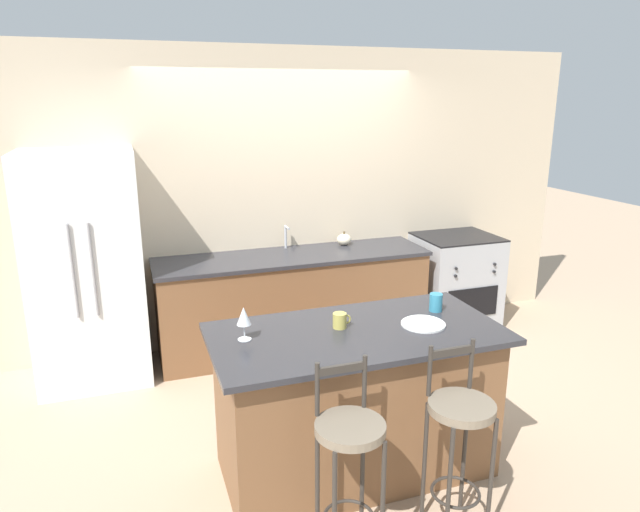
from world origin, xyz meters
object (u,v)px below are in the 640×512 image
at_px(wine_glass, 244,317).
at_px(tumbler_cup, 436,302).
at_px(refrigerator, 87,269).
at_px(bar_stool_near, 349,452).
at_px(coffee_mug, 340,320).
at_px(dinner_plate, 423,324).
at_px(oven_range, 454,281).
at_px(pumpkin_decoration, 344,239).
at_px(bar_stool_far, 459,429).

relative_size(wine_glass, tumbler_cup, 1.72).
distance_m(refrigerator, bar_stool_near, 2.81).
bearing_deg(coffee_mug, tumbler_cup, 4.89).
relative_size(dinner_plate, wine_glass, 1.36).
xyz_separation_m(refrigerator, tumbler_cup, (2.17, -1.70, 0.05)).
relative_size(oven_range, dinner_plate, 3.48).
height_order(wine_glass, pumpkin_decoration, wine_glass).
relative_size(bar_stool_far, tumbler_cup, 9.10).
relative_size(bar_stool_near, bar_stool_far, 1.00).
bearing_deg(bar_stool_near, coffee_mug, 72.62).
distance_m(coffee_mug, pumpkin_decoration, 2.11).
bearing_deg(refrigerator, tumbler_cup, -38.14).
xyz_separation_m(refrigerator, wine_glass, (0.91, -1.75, 0.14)).
xyz_separation_m(bar_stool_far, pumpkin_decoration, (0.41, 2.69, 0.34)).
bearing_deg(wine_glass, bar_stool_near, -64.85).
distance_m(bar_stool_near, tumbler_cup, 1.26).
distance_m(wine_glass, coffee_mug, 0.58).
bearing_deg(oven_range, bar_stool_far, -121.59).
relative_size(dinner_plate, tumbler_cup, 2.34).
height_order(bar_stool_far, wine_glass, wine_glass).
height_order(bar_stool_far, coffee_mug, bar_stool_far).
relative_size(wine_glass, pumpkin_decoration, 1.43).
distance_m(oven_range, bar_stool_far, 2.96).
xyz_separation_m(dinner_plate, pumpkin_decoration, (0.30, 2.09, 0.01)).
distance_m(oven_range, wine_glass, 3.13).
xyz_separation_m(dinner_plate, tumbler_cup, (0.19, 0.19, 0.05)).
distance_m(oven_range, tumbler_cup, 2.19).
height_order(refrigerator, dinner_plate, refrigerator).
relative_size(bar_stool_near, tumbler_cup, 9.10).
bearing_deg(refrigerator, pumpkin_decoration, 4.96).
relative_size(oven_range, bar_stool_far, 0.89).
height_order(dinner_plate, tumbler_cup, tumbler_cup).
bearing_deg(bar_stool_near, refrigerator, 116.86).
bearing_deg(pumpkin_decoration, tumbler_cup, -93.37).
relative_size(tumbler_cup, pumpkin_decoration, 0.83).
distance_m(refrigerator, coffee_mug, 2.30).
relative_size(coffee_mug, pumpkin_decoration, 0.82).
height_order(wine_glass, coffee_mug, wine_glass).
bearing_deg(wine_glass, oven_range, 35.20).
distance_m(bar_stool_near, wine_glass, 0.94).
bearing_deg(coffee_mug, dinner_plate, -14.56).
relative_size(bar_stool_far, dinner_plate, 3.89).
distance_m(tumbler_cup, pumpkin_decoration, 1.90).
distance_m(bar_stool_far, coffee_mug, 0.91).
bearing_deg(pumpkin_decoration, dinner_plate, -98.27).
bearing_deg(pumpkin_decoration, refrigerator, -175.04).
bearing_deg(pumpkin_decoration, bar_stool_far, -98.67).
height_order(bar_stool_far, tumbler_cup, tumbler_cup).
bearing_deg(refrigerator, bar_stool_near, -63.14).
relative_size(oven_range, bar_stool_near, 0.89).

